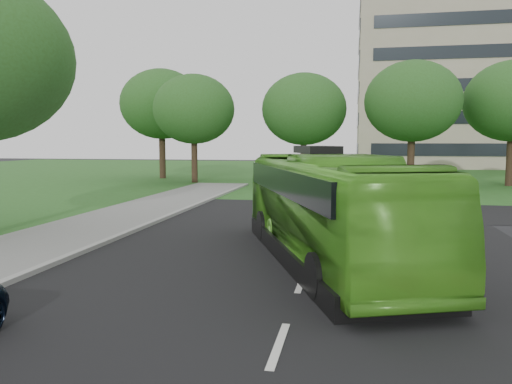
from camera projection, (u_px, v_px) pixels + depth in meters
ground at (308, 263)px, 14.45m from camera, size 160.00×160.00×0.00m
street_surfaces at (330, 189)px, 36.75m from camera, size 120.00×120.00×0.15m
office_building at (505, 77)px, 69.62m from camera, size 40.10×20.10×25.00m
tree_park_a at (194, 109)px, 42.35m from camera, size 6.93×6.93×9.21m
tree_park_b at (304, 109)px, 41.13m from camera, size 6.97×6.97×9.14m
tree_park_c at (413, 102)px, 38.13m from camera, size 7.29×7.29×9.68m
tree_park_f at (161, 104)px, 47.14m from camera, size 7.75×7.75×10.34m
bus at (327, 208)px, 14.58m from camera, size 6.41×11.52×3.15m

